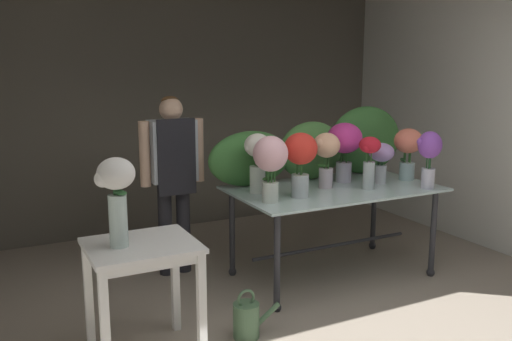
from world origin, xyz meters
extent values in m
plane|color=gray|center=(0.00, 1.84, 0.00)|extent=(8.09, 8.09, 0.00)
cube|color=#5B564C|center=(0.00, 3.68, 1.37)|extent=(4.83, 0.12, 2.73)
cube|color=silver|center=(2.42, 1.84, 1.37)|extent=(0.12, 3.80, 2.73)
cube|color=#AECBC8|center=(0.54, 1.61, 0.78)|extent=(1.74, 1.00, 0.02)
cylinder|color=#2D2D33|center=(-0.23, 1.21, 0.39)|extent=(0.05, 0.05, 0.77)
sphere|color=#2D2D33|center=(-0.23, 1.21, 0.03)|extent=(0.07, 0.07, 0.07)
cylinder|color=#2D2D33|center=(1.31, 1.21, 0.39)|extent=(0.05, 0.05, 0.77)
sphere|color=#2D2D33|center=(1.31, 1.21, 0.03)|extent=(0.07, 0.07, 0.07)
cylinder|color=#2D2D33|center=(-0.23, 2.01, 0.39)|extent=(0.05, 0.05, 0.77)
sphere|color=#2D2D33|center=(-0.23, 2.01, 0.03)|extent=(0.07, 0.07, 0.07)
cylinder|color=#2D2D33|center=(1.31, 2.01, 0.39)|extent=(0.05, 0.05, 0.77)
sphere|color=#2D2D33|center=(1.31, 2.01, 0.03)|extent=(0.07, 0.07, 0.07)
cylinder|color=#2D2D33|center=(0.54, 1.61, 0.27)|extent=(1.54, 0.03, 0.03)
cube|color=white|center=(-1.28, 1.03, 0.74)|extent=(0.66, 0.58, 0.03)
cube|color=white|center=(-1.28, 1.03, 0.69)|extent=(0.60, 0.52, 0.06)
cube|color=white|center=(-1.57, 0.78, 0.36)|extent=(0.05, 0.05, 0.72)
cube|color=white|center=(-0.99, 0.78, 0.36)|extent=(0.05, 0.05, 0.72)
cube|color=white|center=(-1.57, 1.28, 0.36)|extent=(0.05, 0.05, 0.72)
cube|color=white|center=(-0.99, 1.28, 0.36)|extent=(0.05, 0.05, 0.72)
cylinder|color=#232328|center=(-0.73, 2.30, 0.42)|extent=(0.12, 0.12, 0.83)
cylinder|color=#232328|center=(-0.57, 2.30, 0.42)|extent=(0.12, 0.12, 0.83)
cube|color=#B2BCC6|center=(-0.65, 2.30, 1.10)|extent=(0.39, 0.22, 0.52)
cube|color=black|center=(-0.65, 2.18, 1.06)|extent=(0.33, 0.02, 0.64)
cylinder|color=#D8AD8E|center=(-0.89, 2.30, 1.08)|extent=(0.09, 0.09, 0.55)
cylinder|color=#D8AD8E|center=(-0.41, 2.30, 1.08)|extent=(0.09, 0.09, 0.55)
sphere|color=#D8AD8E|center=(-0.65, 2.30, 1.45)|extent=(0.20, 0.20, 0.20)
ellipsoid|color=brown|center=(-0.65, 2.32, 1.51)|extent=(0.15, 0.15, 0.09)
ellipsoid|color=#387033|center=(-0.06, 1.99, 1.03)|extent=(0.77, 0.21, 0.47)
ellipsoid|color=#477F3D|center=(0.55, 1.99, 1.05)|extent=(0.64, 0.28, 0.52)
ellipsoid|color=#387033|center=(1.16, 1.99, 1.11)|extent=(0.79, 0.29, 0.64)
cylinder|color=silver|center=(0.48, 1.63, 0.88)|extent=(0.12, 0.12, 0.17)
cylinder|color=#9EBCB2|center=(0.48, 1.63, 0.83)|extent=(0.11, 0.11, 0.07)
cylinder|color=#387033|center=(0.50, 1.64, 0.95)|extent=(0.01, 0.01, 0.29)
cylinder|color=#387033|center=(0.48, 1.66, 0.95)|extent=(0.01, 0.01, 0.29)
cylinder|color=#387033|center=(0.46, 1.63, 0.95)|extent=(0.01, 0.01, 0.29)
cylinder|color=#387033|center=(0.48, 1.61, 0.95)|extent=(0.01, 0.01, 0.29)
ellipsoid|color=#F4B78E|center=(0.48, 1.63, 1.16)|extent=(0.23, 0.23, 0.21)
sphere|color=#F4B78E|center=(0.39, 1.60, 1.18)|extent=(0.08, 0.08, 0.08)
sphere|color=#F4B78E|center=(0.57, 1.64, 1.14)|extent=(0.07, 0.07, 0.07)
ellipsoid|color=#2D6028|center=(0.46, 1.66, 0.98)|extent=(0.09, 0.10, 0.03)
cylinder|color=silver|center=(1.31, 1.57, 0.87)|extent=(0.14, 0.14, 0.16)
cylinder|color=#9EBCB2|center=(1.31, 1.57, 0.83)|extent=(0.12, 0.12, 0.07)
cylinder|color=#387033|center=(1.33, 1.57, 0.94)|extent=(0.01, 0.01, 0.28)
cylinder|color=#387033|center=(1.30, 1.60, 0.94)|extent=(0.01, 0.01, 0.28)
cylinder|color=#387033|center=(1.28, 1.57, 0.94)|extent=(0.01, 0.01, 0.28)
cylinder|color=#387033|center=(1.31, 1.53, 0.94)|extent=(0.01, 0.01, 0.28)
ellipsoid|color=#EF7A60|center=(1.31, 1.57, 1.15)|extent=(0.25, 0.25, 0.22)
sphere|color=#EF7A60|center=(1.25, 1.55, 1.18)|extent=(0.11, 0.11, 0.11)
sphere|color=#EF7A60|center=(1.41, 1.59, 1.14)|extent=(0.10, 0.10, 0.10)
ellipsoid|color=#28562D|center=(1.29, 1.60, 0.97)|extent=(0.08, 0.11, 0.03)
cylinder|color=silver|center=(0.75, 1.75, 0.88)|extent=(0.14, 0.14, 0.18)
cylinder|color=#9EBCB2|center=(0.75, 1.75, 0.83)|extent=(0.13, 0.13, 0.07)
cylinder|color=#2D6028|center=(0.77, 1.75, 0.95)|extent=(0.01, 0.01, 0.30)
cylinder|color=#2D6028|center=(0.75, 1.78, 0.95)|extent=(0.01, 0.01, 0.30)
cylinder|color=#2D6028|center=(0.71, 1.74, 0.95)|extent=(0.01, 0.01, 0.30)
cylinder|color=#2D6028|center=(0.75, 1.72, 0.95)|extent=(0.01, 0.01, 0.30)
ellipsoid|color=#D1338E|center=(0.75, 1.75, 1.18)|extent=(0.31, 0.31, 0.27)
sphere|color=#D1338E|center=(0.62, 1.76, 1.19)|extent=(0.08, 0.08, 0.08)
sphere|color=#D1338E|center=(0.83, 1.77, 1.13)|extent=(0.11, 0.11, 0.11)
cylinder|color=silver|center=(0.11, 1.45, 0.88)|extent=(0.14, 0.14, 0.18)
cylinder|color=#9EBCB2|center=(0.11, 1.45, 0.83)|extent=(0.13, 0.13, 0.08)
cylinder|color=#2D6028|center=(0.13, 1.45, 0.95)|extent=(0.01, 0.01, 0.30)
cylinder|color=#2D6028|center=(0.10, 1.47, 0.95)|extent=(0.01, 0.01, 0.30)
cylinder|color=#2D6028|center=(0.10, 1.41, 0.95)|extent=(0.01, 0.01, 0.30)
ellipsoid|color=red|center=(0.11, 1.45, 1.18)|extent=(0.26, 0.26, 0.25)
sphere|color=red|center=(0.03, 1.47, 1.14)|extent=(0.07, 0.07, 0.07)
cylinder|color=silver|center=(0.76, 1.42, 0.91)|extent=(0.10, 0.10, 0.23)
cylinder|color=#9EBCB2|center=(0.76, 1.42, 0.84)|extent=(0.09, 0.09, 0.10)
cylinder|color=#387033|center=(0.78, 1.42, 0.96)|extent=(0.01, 0.01, 0.32)
cylinder|color=#387033|center=(0.76, 1.44, 0.96)|extent=(0.01, 0.01, 0.32)
cylinder|color=#387033|center=(0.74, 1.43, 0.96)|extent=(0.01, 0.01, 0.32)
cylinder|color=#387033|center=(0.77, 1.40, 0.96)|extent=(0.01, 0.01, 0.32)
ellipsoid|color=red|center=(0.76, 1.42, 1.17)|extent=(0.18, 0.18, 0.14)
sphere|color=red|center=(0.70, 1.39, 1.15)|extent=(0.06, 0.06, 0.06)
sphere|color=red|center=(0.81, 1.40, 1.17)|extent=(0.05, 0.05, 0.05)
cylinder|color=silver|center=(1.23, 1.22, 0.88)|extent=(0.11, 0.11, 0.17)
cylinder|color=#9EBCB2|center=(1.23, 1.22, 0.83)|extent=(0.10, 0.10, 0.07)
cylinder|color=#28562D|center=(1.24, 1.22, 0.95)|extent=(0.01, 0.01, 0.29)
cylinder|color=#28562D|center=(1.22, 1.24, 0.95)|extent=(0.01, 0.01, 0.29)
cylinder|color=#28562D|center=(1.21, 1.20, 0.95)|extent=(0.01, 0.01, 0.29)
ellipsoid|color=purple|center=(1.23, 1.22, 1.16)|extent=(0.20, 0.20, 0.23)
sphere|color=purple|center=(1.15, 1.24, 1.19)|extent=(0.07, 0.07, 0.07)
cylinder|color=silver|center=(1.00, 1.55, 0.87)|extent=(0.10, 0.10, 0.16)
cylinder|color=#9EBCB2|center=(1.00, 1.55, 0.83)|extent=(0.09, 0.09, 0.07)
cylinder|color=#28562D|center=(1.01, 1.55, 0.91)|extent=(0.01, 0.01, 0.22)
cylinder|color=#28562D|center=(0.98, 1.57, 0.91)|extent=(0.01, 0.01, 0.22)
cylinder|color=#28562D|center=(0.99, 1.54, 0.91)|extent=(0.01, 0.01, 0.22)
ellipsoid|color=#B28ED1|center=(1.00, 1.55, 1.07)|extent=(0.22, 0.22, 0.16)
sphere|color=#B28ED1|center=(1.07, 1.55, 1.04)|extent=(0.07, 0.07, 0.07)
cylinder|color=silver|center=(-0.12, 1.73, 0.90)|extent=(0.13, 0.13, 0.22)
cylinder|color=#9EBCB2|center=(-0.12, 1.73, 0.84)|extent=(0.12, 0.12, 0.09)
cylinder|color=#28562D|center=(-0.10, 1.73, 0.96)|extent=(0.01, 0.01, 0.32)
cylinder|color=#28562D|center=(-0.13, 1.75, 0.96)|extent=(0.01, 0.01, 0.32)
cylinder|color=#28562D|center=(-0.13, 1.71, 0.96)|extent=(0.01, 0.01, 0.32)
ellipsoid|color=white|center=(-0.12, 1.73, 1.18)|extent=(0.22, 0.22, 0.19)
sphere|color=white|center=(-0.20, 1.72, 1.17)|extent=(0.07, 0.07, 0.07)
sphere|color=white|center=(-0.06, 1.75, 1.19)|extent=(0.11, 0.11, 0.11)
ellipsoid|color=#2D6028|center=(-0.12, 1.75, 1.03)|extent=(0.10, 0.10, 0.03)
cylinder|color=silver|center=(-0.17, 1.42, 0.87)|extent=(0.13, 0.13, 0.16)
cylinder|color=#9EBCB2|center=(-0.17, 1.42, 0.83)|extent=(0.12, 0.12, 0.07)
cylinder|color=#387033|center=(-0.14, 1.41, 0.94)|extent=(0.01, 0.01, 0.28)
cylinder|color=#387033|center=(-0.17, 1.45, 0.94)|extent=(0.01, 0.01, 0.28)
cylinder|color=#387033|center=(-0.19, 1.41, 0.94)|extent=(0.01, 0.01, 0.28)
cylinder|color=#387033|center=(-0.17, 1.40, 0.94)|extent=(0.01, 0.01, 0.28)
ellipsoid|color=#EFB2BC|center=(-0.17, 1.42, 1.16)|extent=(0.27, 0.27, 0.27)
sphere|color=#EFB2BC|center=(-0.25, 1.43, 1.11)|extent=(0.08, 0.08, 0.08)
sphere|color=#EFB2BC|center=(-0.10, 1.41, 1.18)|extent=(0.11, 0.11, 0.11)
ellipsoid|color=#2D6028|center=(-0.18, 1.45, 0.97)|extent=(0.11, 0.06, 0.03)
cylinder|color=silver|center=(-1.41, 1.03, 0.91)|extent=(0.11, 0.11, 0.32)
cylinder|color=#9EBCB2|center=(-1.41, 1.03, 0.82)|extent=(0.10, 0.10, 0.13)
cylinder|color=#387033|center=(-1.39, 1.02, 0.95)|extent=(0.01, 0.01, 0.38)
cylinder|color=#387033|center=(-1.42, 1.05, 0.95)|extent=(0.01, 0.01, 0.38)
cylinder|color=#387033|center=(-1.43, 1.03, 0.95)|extent=(0.01, 0.01, 0.38)
cylinder|color=#387033|center=(-1.41, 1.01, 0.95)|extent=(0.01, 0.01, 0.38)
ellipsoid|color=white|center=(-1.41, 1.03, 1.20)|extent=(0.23, 0.23, 0.19)
sphere|color=white|center=(-1.49, 1.01, 1.18)|extent=(0.10, 0.10, 0.10)
sphere|color=white|center=(-1.35, 1.05, 1.21)|extent=(0.07, 0.07, 0.07)
ellipsoid|color=#28562D|center=(-1.40, 1.00, 1.09)|extent=(0.09, 0.10, 0.03)
cylinder|color=#4C704C|center=(-0.60, 0.95, 0.12)|extent=(0.18, 0.18, 0.24)
cylinder|color=#4C704C|center=(-0.43, 0.95, 0.13)|extent=(0.18, 0.04, 0.14)
torus|color=#4C704C|center=(-0.60, 0.95, 0.28)|extent=(0.13, 0.02, 0.13)
camera|label=1|loc=(-2.11, -2.17, 1.85)|focal=38.71mm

